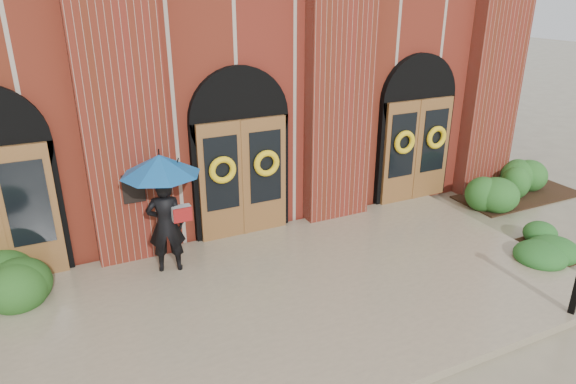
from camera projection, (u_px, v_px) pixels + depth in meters
ground at (302, 303)px, 8.91m from camera, size 90.00×90.00×0.00m
landing at (299, 295)px, 9.00m from camera, size 10.00×5.30×0.15m
church_building at (166, 46)px, 14.94m from camera, size 16.20×12.53×7.00m
man_with_umbrella at (163, 191)px, 9.10m from camera, size 1.72×1.72×2.26m
hedge_wall_right at (521, 182)px, 13.28m from camera, size 3.06×1.22×0.78m
hedge_front_right at (538, 245)px, 10.42m from camera, size 1.29×1.11×0.46m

